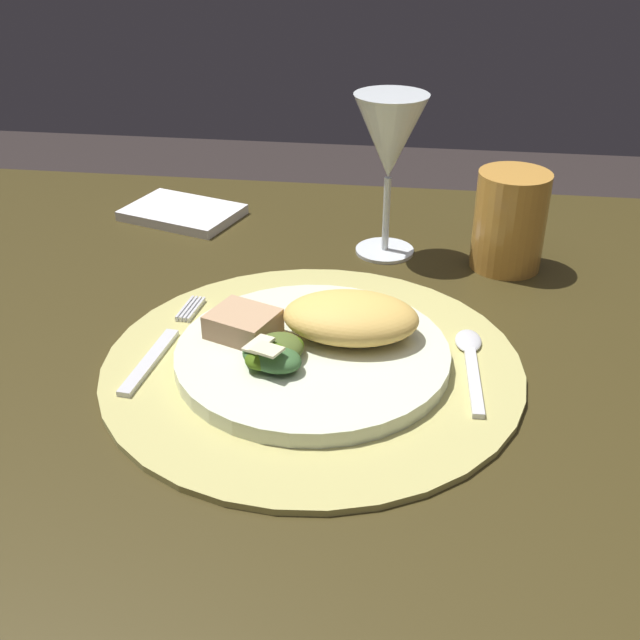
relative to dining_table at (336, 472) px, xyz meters
The scene contains 11 objects.
dining_table is the anchor object (origin of this frame).
placemat 0.15m from the dining_table, 127.91° to the right, with size 0.37×0.37×0.01m, color tan.
dinner_plate 0.16m from the dining_table, 127.91° to the right, with size 0.24×0.24×0.01m, color silver.
pasta_serving 0.18m from the dining_table, 16.45° to the left, with size 0.12×0.08×0.04m, color #EBBA59.
salad_greens 0.19m from the dining_table, 132.39° to the right, with size 0.07×0.07×0.03m.
bread_piece 0.19m from the dining_table, behind, with size 0.06×0.05×0.02m, color tan.
fork 0.22m from the dining_table, behind, with size 0.03×0.17×0.00m.
spoon 0.19m from the dining_table, ahead, with size 0.02×0.13×0.01m.
napkin 0.41m from the dining_table, 128.19° to the left, with size 0.14×0.10×0.01m, color white.
wine_glass 0.35m from the dining_table, 82.72° to the left, with size 0.08×0.08×0.18m.
amber_tumbler 0.33m from the dining_table, 51.71° to the left, with size 0.08×0.08×0.11m, color #CA8C3A.
Camera 1 is at (0.06, -0.59, 1.12)m, focal length 43.42 mm.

